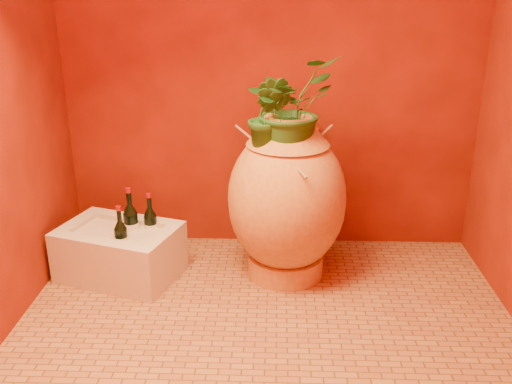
{
  "coord_description": "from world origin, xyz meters",
  "views": [
    {
      "loc": [
        0.04,
        -2.4,
        1.64
      ],
      "look_at": [
        -0.06,
        0.35,
        0.58
      ],
      "focal_mm": 40.0,
      "sensor_mm": 36.0,
      "label": 1
    }
  ],
  "objects_px": {
    "wall_tap": "(314,133)",
    "wine_bottle_c": "(131,225)",
    "stone_basin": "(120,253)",
    "wine_bottle_a": "(121,239)",
    "amphora": "(287,198)",
    "wine_bottle_b": "(151,226)"
  },
  "relations": [
    {
      "from": "wine_bottle_c",
      "to": "wall_tap",
      "type": "height_order",
      "value": "wall_tap"
    },
    {
      "from": "wine_bottle_a",
      "to": "wine_bottle_b",
      "type": "relative_size",
      "value": 0.97
    },
    {
      "from": "amphora",
      "to": "wine_bottle_c",
      "type": "xyz_separation_m",
      "value": [
        -0.89,
        -0.0,
        -0.18
      ]
    },
    {
      "from": "amphora",
      "to": "stone_basin",
      "type": "distance_m",
      "value": 1.01
    },
    {
      "from": "wall_tap",
      "to": "wine_bottle_c",
      "type": "bearing_deg",
      "value": -161.2
    },
    {
      "from": "wine_bottle_b",
      "to": "amphora",
      "type": "bearing_deg",
      "value": -1.96
    },
    {
      "from": "amphora",
      "to": "wine_bottle_a",
      "type": "bearing_deg",
      "value": -170.71
    },
    {
      "from": "wine_bottle_b",
      "to": "wine_bottle_c",
      "type": "bearing_deg",
      "value": -165.2
    },
    {
      "from": "wine_bottle_b",
      "to": "wine_bottle_a",
      "type": "bearing_deg",
      "value": -125.9
    },
    {
      "from": "stone_basin",
      "to": "amphora",
      "type": "bearing_deg",
      "value": 3.56
    },
    {
      "from": "amphora",
      "to": "wine_bottle_a",
      "type": "distance_m",
      "value": 0.94
    },
    {
      "from": "stone_basin",
      "to": "wall_tap",
      "type": "xyz_separation_m",
      "value": [
        1.11,
        0.42,
        0.61
      ]
    },
    {
      "from": "amphora",
      "to": "wine_bottle_c",
      "type": "distance_m",
      "value": 0.9
    },
    {
      "from": "amphora",
      "to": "wall_tap",
      "type": "bearing_deg",
      "value": 65.41
    },
    {
      "from": "wine_bottle_a",
      "to": "wall_tap",
      "type": "height_order",
      "value": "wall_tap"
    },
    {
      "from": "wine_bottle_a",
      "to": "amphora",
      "type": "bearing_deg",
      "value": 9.29
    },
    {
      "from": "wine_bottle_a",
      "to": "wall_tap",
      "type": "distance_m",
      "value": 1.28
    },
    {
      "from": "wine_bottle_c",
      "to": "wall_tap",
      "type": "relative_size",
      "value": 1.99
    },
    {
      "from": "stone_basin",
      "to": "wall_tap",
      "type": "relative_size",
      "value": 4.21
    },
    {
      "from": "stone_basin",
      "to": "wine_bottle_c",
      "type": "distance_m",
      "value": 0.17
    },
    {
      "from": "amphora",
      "to": "wall_tap",
      "type": "xyz_separation_m",
      "value": [
        0.16,
        0.36,
        0.28
      ]
    },
    {
      "from": "wall_tap",
      "to": "wine_bottle_a",
      "type": "bearing_deg",
      "value": -154.76
    }
  ]
}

